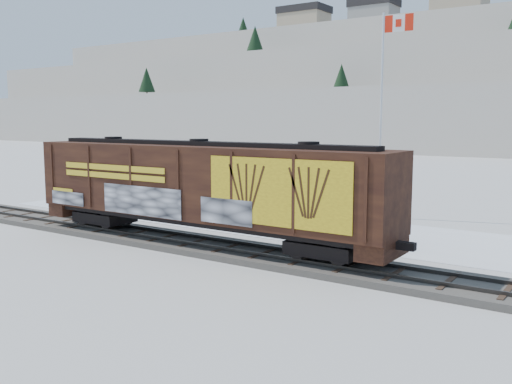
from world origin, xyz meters
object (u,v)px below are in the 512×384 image
Objects in this scene: hopper_railcar at (200,185)px; car_dark at (363,225)px; flagpole at (382,143)px; car_silver at (234,210)px; car_white at (222,210)px.

hopper_railcar reaches higher than car_dark.
flagpole is 2.79× the size of car_silver.
car_dark is (9.17, 0.04, 0.05)m from car_white.
car_dark reaches higher than car_white.
car_dark is (5.64, 6.28, -2.28)m from hopper_railcar.
car_dark is at bearing 48.07° from hopper_railcar.
car_white is 0.82× the size of car_dark.
car_silver is 1.09× the size of car_white.
car_white is (-3.53, 6.24, -2.34)m from hopper_railcar.
flagpole is at bearing -57.57° from car_white.
hopper_railcar is 6.96m from car_silver.
car_silver is at bearing 111.99° from hopper_railcar.
flagpole is at bearing 35.24° from car_dark.
hopper_railcar is at bearing -164.21° from car_silver.
car_silver is 0.89× the size of car_dark.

